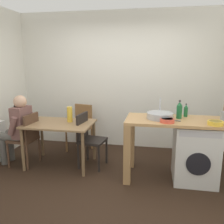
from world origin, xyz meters
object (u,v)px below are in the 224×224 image
at_px(bottle_tall_green, 179,110).
at_px(vase, 70,114).
at_px(chair_opposite, 88,137).
at_px(seated_person, 18,126).
at_px(dining_table, 60,129).
at_px(washing_machine, 195,153).
at_px(chair_spare_by_wall, 81,125).
at_px(mixing_bowl, 167,120).
at_px(chair_person_seat, 27,136).
at_px(colander, 215,123).
at_px(bottle_squat_brown, 186,111).

xyz_separation_m(bottle_tall_green, vase, (-1.75, 0.18, -0.17)).
bearing_deg(chair_opposite, vase, -88.65).
bearing_deg(seated_person, dining_table, -77.61).
bearing_deg(washing_machine, chair_spare_by_wall, 155.69).
distance_m(mixing_bowl, vase, 1.63).
relative_size(mixing_bowl, vase, 0.76).
height_order(dining_table, vase, vase).
xyz_separation_m(chair_spare_by_wall, washing_machine, (2.03, -0.92, -0.08)).
distance_m(chair_spare_by_wall, seated_person, 1.21).
distance_m(dining_table, mixing_bowl, 1.78).
bearing_deg(dining_table, seated_person, -172.53).
height_order(chair_person_seat, colander, colander).
bearing_deg(chair_spare_by_wall, mixing_bowl, 159.84).
xyz_separation_m(bottle_squat_brown, mixing_bowl, (-0.29, -0.40, -0.06)).
height_order(dining_table, mixing_bowl, mixing_bowl).
bearing_deg(mixing_bowl, dining_table, 168.74).
distance_m(chair_person_seat, chair_spare_by_wall, 1.10).
xyz_separation_m(dining_table, chair_person_seat, (-0.55, -0.11, -0.14)).
xyz_separation_m(washing_machine, bottle_tall_green, (-0.25, 0.07, 0.61)).
bearing_deg(washing_machine, colander, -49.26).
bearing_deg(bottle_squat_brown, chair_spare_by_wall, 159.19).
bearing_deg(dining_table, washing_machine, -3.86).
bearing_deg(chair_person_seat, chair_spare_by_wall, -32.20).
bearing_deg(seated_person, bottle_squat_brown, -81.99).
distance_m(colander, vase, 2.24).
bearing_deg(mixing_bowl, washing_machine, 24.79).
height_order(dining_table, bottle_squat_brown, bottle_squat_brown).
relative_size(dining_table, washing_machine, 1.28).
height_order(chair_person_seat, vase, vase).
distance_m(dining_table, vase, 0.29).
relative_size(bottle_tall_green, vase, 1.04).
distance_m(washing_machine, mixing_bowl, 0.70).
height_order(colander, vase, vase).
height_order(washing_machine, vase, vase).
bearing_deg(washing_machine, chair_opposite, 172.99).
bearing_deg(chair_opposite, mixing_bowl, 80.28).
xyz_separation_m(dining_table, colander, (2.34, -0.36, 0.31)).
distance_m(chair_opposite, seated_person, 1.20).
bearing_deg(chair_opposite, washing_machine, 91.22).
xyz_separation_m(chair_person_seat, bottle_squat_brown, (2.55, 0.16, 0.50)).
height_order(chair_person_seat, bottle_tall_green, bottle_tall_green).
bearing_deg(mixing_bowl, chair_opposite, 162.05).
xyz_separation_m(washing_machine, mixing_bowl, (-0.43, -0.20, 0.52)).
distance_m(seated_person, colander, 3.07).
distance_m(dining_table, chair_opposite, 0.50).
bearing_deg(mixing_bowl, seated_person, 174.12).
relative_size(chair_person_seat, washing_machine, 1.05).
bearing_deg(mixing_bowl, vase, 164.27).
xyz_separation_m(seated_person, bottle_tall_green, (2.61, 0.02, 0.37)).
relative_size(seated_person, vase, 4.64).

